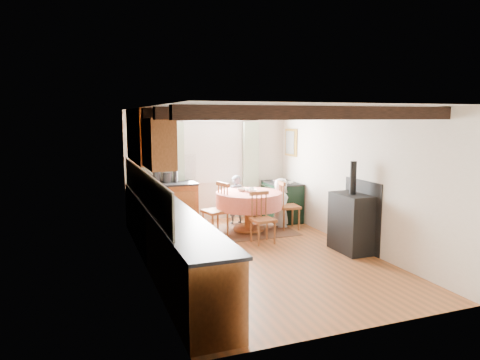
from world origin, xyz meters
name	(u,v)px	position (x,y,z in m)	size (l,w,h in m)	color
floor	(257,255)	(0.00, 0.00, 0.00)	(3.60, 5.50, 0.00)	#A55C2F
ceiling	(258,108)	(0.00, 0.00, 2.40)	(3.60, 5.50, 0.00)	white
wall_back	(209,166)	(0.00, 2.75, 1.20)	(3.60, 0.00, 2.40)	silver
wall_front	(361,221)	(0.00, -2.75, 1.20)	(3.60, 0.00, 2.40)	silver
wall_left	(144,190)	(-1.80, 0.00, 1.20)	(0.00, 5.50, 2.40)	silver
wall_right	(352,178)	(1.80, 0.00, 1.20)	(0.00, 5.50, 2.40)	silver
beam_a	(325,113)	(0.00, -2.00, 2.31)	(3.60, 0.16, 0.16)	black
beam_b	(286,113)	(0.00, -1.00, 2.31)	(3.60, 0.16, 0.16)	black
beam_c	(258,114)	(0.00, 0.00, 2.31)	(3.60, 0.16, 0.16)	black
beam_d	(236,114)	(0.00, 1.00, 2.31)	(3.60, 0.16, 0.16)	black
beam_e	(219,115)	(0.00, 2.00, 2.31)	(3.60, 0.16, 0.16)	black
splash_left	(143,187)	(-1.78, 0.30, 1.20)	(0.02, 4.50, 0.55)	beige
splash_back	(163,168)	(-1.00, 2.73, 1.20)	(1.40, 0.02, 0.55)	beige
base_cabinet_left	(166,238)	(-1.50, 0.00, 0.44)	(0.60, 5.30, 0.88)	brown
base_cabinet_back	(165,206)	(-1.05, 2.45, 0.44)	(1.30, 0.60, 0.88)	brown
worktop_left	(167,208)	(-1.48, 0.00, 0.90)	(0.64, 5.30, 0.04)	black
worktop_back	(164,184)	(-1.05, 2.43, 0.90)	(1.30, 0.64, 0.04)	black
wall_cabinet_glass	(143,135)	(-1.63, 1.20, 1.95)	(0.34, 1.80, 0.90)	brown
wall_cabinet_solid	(158,143)	(-1.63, -0.30, 1.90)	(0.34, 0.90, 0.70)	brown
window_frame	(213,148)	(0.10, 2.73, 1.60)	(1.34, 0.03, 1.54)	white
window_pane	(213,148)	(0.10, 2.74, 1.60)	(1.20, 0.01, 1.40)	white
curtain_left	(176,172)	(-0.75, 2.65, 1.10)	(0.35, 0.10, 2.10)	#959D90
curtain_right	(251,169)	(0.95, 2.65, 1.10)	(0.35, 0.10, 2.10)	#959D90
curtain_rod	(214,120)	(0.10, 2.65, 2.20)	(0.03, 0.03, 2.00)	black
wall_picture	(291,142)	(1.77, 2.30, 1.70)	(0.04, 0.50, 0.60)	gold
wall_plate	(254,142)	(1.05, 2.72, 1.70)	(0.30, 0.30, 0.02)	silver
rug	(249,231)	(0.45, 1.50, 0.01)	(1.72, 1.34, 0.01)	#4B3D2B
dining_table	(249,212)	(0.45, 1.50, 0.39)	(1.31, 1.31, 0.79)	#E2887E
chair_near	(263,218)	(0.38, 0.63, 0.46)	(0.40, 0.42, 0.93)	brown
chair_left	(215,209)	(-0.26, 1.45, 0.51)	(0.44, 0.46, 1.02)	brown
chair_right	(289,205)	(1.28, 1.41, 0.49)	(0.42, 0.44, 0.99)	brown
aga_range	(282,201)	(1.47, 2.10, 0.43)	(0.61, 0.94, 0.87)	black
cast_iron_stove	(352,207)	(1.58, -0.34, 0.77)	(0.46, 0.77, 1.54)	black
child_far	(235,200)	(0.41, 2.18, 0.52)	(0.38, 0.25, 1.04)	#474D58
child_right	(281,203)	(1.20, 1.60, 0.51)	(0.50, 0.32, 1.02)	silver
bowl_a	(251,191)	(0.49, 1.49, 0.82)	(0.24, 0.24, 0.06)	silver
bowl_b	(242,190)	(0.36, 1.66, 0.82)	(0.19, 0.19, 0.06)	silver
cup	(251,190)	(0.49, 1.47, 0.84)	(0.10, 0.10, 0.10)	silver
canister_tall	(157,177)	(-1.18, 2.51, 1.05)	(0.15, 0.15, 0.26)	#262628
canister_wide	(168,177)	(-0.96, 2.48, 1.03)	(0.19, 0.19, 0.22)	#262628
canister_slim	(175,176)	(-0.81, 2.44, 1.05)	(0.09, 0.09, 0.26)	#262628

